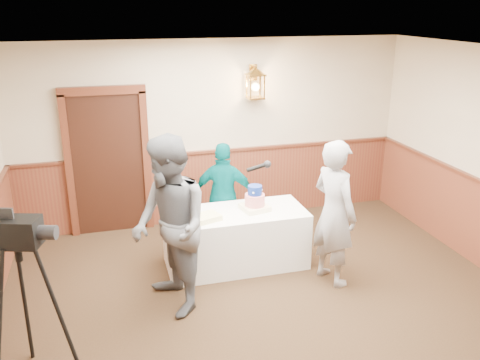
{
  "coord_description": "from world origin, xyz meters",
  "views": [
    {
      "loc": [
        -1.65,
        -3.88,
        3.27
      ],
      "look_at": [
        -0.09,
        1.7,
        1.25
      ],
      "focal_mm": 38.0,
      "sensor_mm": 36.0,
      "label": 1
    }
  ],
  "objects_px": {
    "sheet_cake_green": "(182,213)",
    "tv_camera_rig": "(28,315)",
    "sheet_cake_yellow": "(206,218)",
    "interviewer": "(170,227)",
    "tiered_cake": "(255,200)",
    "baker": "(334,213)",
    "display_table": "(236,238)",
    "assistant_p": "(224,196)"
  },
  "relations": [
    {
      "from": "sheet_cake_green",
      "to": "baker",
      "type": "relative_size",
      "value": 0.18
    },
    {
      "from": "display_table",
      "to": "tv_camera_rig",
      "type": "distance_m",
      "value": 2.89
    },
    {
      "from": "tiered_cake",
      "to": "sheet_cake_green",
      "type": "xyz_separation_m",
      "value": [
        -0.94,
        0.07,
        -0.09
      ]
    },
    {
      "from": "display_table",
      "to": "assistant_p",
      "type": "xyz_separation_m",
      "value": [
        -0.01,
        0.57,
        0.38
      ]
    },
    {
      "from": "sheet_cake_yellow",
      "to": "tv_camera_rig",
      "type": "relative_size",
      "value": 0.2
    },
    {
      "from": "sheet_cake_yellow",
      "to": "interviewer",
      "type": "relative_size",
      "value": 0.16
    },
    {
      "from": "interviewer",
      "to": "tv_camera_rig",
      "type": "distance_m",
      "value": 1.66
    },
    {
      "from": "sheet_cake_yellow",
      "to": "baker",
      "type": "height_order",
      "value": "baker"
    },
    {
      "from": "baker",
      "to": "assistant_p",
      "type": "relative_size",
      "value": 1.19
    },
    {
      "from": "display_table",
      "to": "tv_camera_rig",
      "type": "height_order",
      "value": "tv_camera_rig"
    },
    {
      "from": "sheet_cake_yellow",
      "to": "tv_camera_rig",
      "type": "height_order",
      "value": "tv_camera_rig"
    },
    {
      "from": "sheet_cake_green",
      "to": "interviewer",
      "type": "height_order",
      "value": "interviewer"
    },
    {
      "from": "tiered_cake",
      "to": "interviewer",
      "type": "bearing_deg",
      "value": -146.79
    },
    {
      "from": "assistant_p",
      "to": "interviewer",
      "type": "bearing_deg",
      "value": 76.29
    },
    {
      "from": "sheet_cake_yellow",
      "to": "sheet_cake_green",
      "type": "distance_m",
      "value": 0.35
    },
    {
      "from": "display_table",
      "to": "baker",
      "type": "xyz_separation_m",
      "value": [
        1.03,
        -0.7,
        0.53
      ]
    },
    {
      "from": "interviewer",
      "to": "tv_camera_rig",
      "type": "relative_size",
      "value": 1.22
    },
    {
      "from": "tiered_cake",
      "to": "interviewer",
      "type": "relative_size",
      "value": 0.19
    },
    {
      "from": "assistant_p",
      "to": "sheet_cake_yellow",
      "type": "bearing_deg",
      "value": 81.5
    },
    {
      "from": "tiered_cake",
      "to": "assistant_p",
      "type": "distance_m",
      "value": 0.64
    },
    {
      "from": "tiered_cake",
      "to": "assistant_p",
      "type": "height_order",
      "value": "assistant_p"
    },
    {
      "from": "tiered_cake",
      "to": "tv_camera_rig",
      "type": "bearing_deg",
      "value": -146.57
    },
    {
      "from": "sheet_cake_yellow",
      "to": "assistant_p",
      "type": "height_order",
      "value": "assistant_p"
    },
    {
      "from": "tiered_cake",
      "to": "tv_camera_rig",
      "type": "distance_m",
      "value": 3.08
    },
    {
      "from": "tv_camera_rig",
      "to": "interviewer",
      "type": "bearing_deg",
      "value": 50.81
    },
    {
      "from": "sheet_cake_green",
      "to": "assistant_p",
      "type": "bearing_deg",
      "value": 36.52
    },
    {
      "from": "tv_camera_rig",
      "to": "sheet_cake_green",
      "type": "bearing_deg",
      "value": 64.42
    },
    {
      "from": "assistant_p",
      "to": "tv_camera_rig",
      "type": "bearing_deg",
      "value": 65.49
    },
    {
      "from": "sheet_cake_yellow",
      "to": "display_table",
      "type": "bearing_deg",
      "value": 19.97
    },
    {
      "from": "assistant_p",
      "to": "tiered_cake",
      "type": "bearing_deg",
      "value": 136.05
    },
    {
      "from": "tiered_cake",
      "to": "interviewer",
      "type": "distance_m",
      "value": 1.44
    },
    {
      "from": "display_table",
      "to": "interviewer",
      "type": "relative_size",
      "value": 0.9
    },
    {
      "from": "interviewer",
      "to": "sheet_cake_yellow",
      "type": "bearing_deg",
      "value": 127.8
    },
    {
      "from": "display_table",
      "to": "tv_camera_rig",
      "type": "xyz_separation_m",
      "value": [
        -2.31,
        -1.69,
        0.36
      ]
    },
    {
      "from": "baker",
      "to": "assistant_p",
      "type": "distance_m",
      "value": 1.65
    },
    {
      "from": "tiered_cake",
      "to": "baker",
      "type": "bearing_deg",
      "value": -41.91
    },
    {
      "from": "baker",
      "to": "sheet_cake_green",
      "type": "bearing_deg",
      "value": 48.24
    },
    {
      "from": "tv_camera_rig",
      "to": "baker",
      "type": "bearing_deg",
      "value": 33.75
    },
    {
      "from": "interviewer",
      "to": "tv_camera_rig",
      "type": "bearing_deg",
      "value": -68.62
    },
    {
      "from": "tiered_cake",
      "to": "baker",
      "type": "distance_m",
      "value": 1.05
    },
    {
      "from": "sheet_cake_green",
      "to": "assistant_p",
      "type": "distance_m",
      "value": 0.84
    },
    {
      "from": "sheet_cake_green",
      "to": "tv_camera_rig",
      "type": "distance_m",
      "value": 2.4
    }
  ]
}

